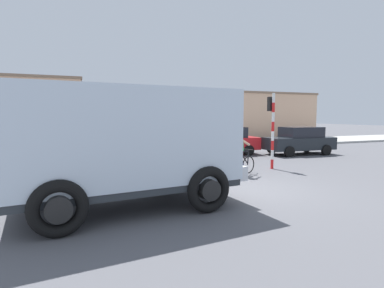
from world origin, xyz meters
TOP-DOWN VIEW (x-y plane):
  - ground_plane at (0.00, 0.00)m, footprint 120.00×120.00m
  - sidewalk_far at (0.00, 12.84)m, footprint 80.00×5.00m
  - truck_foreground at (-3.70, -0.66)m, footprint 5.64×3.22m
  - cyclist at (0.98, 1.93)m, footprint 1.66×0.67m
  - traffic_light_pole at (3.00, 2.71)m, footprint 0.24×0.43m
  - car_red_near at (3.33, 7.71)m, footprint 4.18×2.26m
  - car_white_mid at (-4.91, 7.05)m, footprint 4.24×2.42m
  - car_far_side at (7.44, 6.11)m, footprint 4.09×2.05m
  - pedestrian_near_kerb at (1.85, 8.78)m, footprint 0.34×0.22m
  - building_corner_left at (-9.16, 18.59)m, footprint 10.32×5.80m
  - building_mid_block at (2.82, 19.92)m, footprint 9.82×5.49m
  - building_corner_right at (13.99, 19.66)m, footprint 10.19×5.56m

SIDE VIEW (x-z plane):
  - ground_plane at x=0.00m, z-range 0.00..0.00m
  - sidewalk_far at x=0.00m, z-range 0.00..0.16m
  - car_red_near at x=3.33m, z-range 0.02..1.62m
  - car_white_mid at x=-4.91m, z-range 0.02..1.62m
  - car_far_side at x=7.44m, z-range 0.02..1.62m
  - pedestrian_near_kerb at x=1.85m, z-range 0.04..1.66m
  - cyclist at x=0.98m, z-range 0.00..1.72m
  - truck_foreground at x=-3.70m, z-range 0.22..3.12m
  - building_mid_block at x=2.82m, z-range 0.00..4.03m
  - traffic_light_pole at x=3.00m, z-range 0.47..3.67m
  - building_corner_right at x=13.99m, z-range 0.00..4.56m
  - building_corner_left at x=-9.16m, z-range 0.00..5.07m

